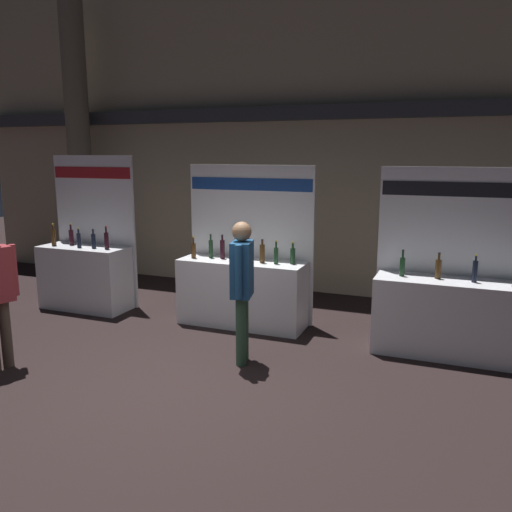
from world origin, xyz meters
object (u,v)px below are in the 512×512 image
at_px(exhibitor_booth_0, 87,270).
at_px(visitor_4, 242,280).
at_px(exhibitor_booth_1, 243,285).
at_px(exhibitor_booth_2, 453,310).

distance_m(exhibitor_booth_0, visitor_4, 3.48).
distance_m(exhibitor_booth_0, exhibitor_booth_1, 2.70).
bearing_deg(exhibitor_booth_1, exhibitor_booth_0, -176.49).
height_order(exhibitor_booth_0, exhibitor_booth_1, exhibitor_booth_0).
bearing_deg(exhibitor_booth_1, visitor_4, -67.34).
distance_m(exhibitor_booth_1, exhibitor_booth_2, 2.90).
relative_size(exhibitor_booth_1, exhibitor_booth_2, 1.00).
height_order(exhibitor_booth_0, visitor_4, exhibitor_booth_0).
relative_size(exhibitor_booth_1, visitor_4, 1.35).
bearing_deg(exhibitor_booth_0, exhibitor_booth_1, 3.51).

